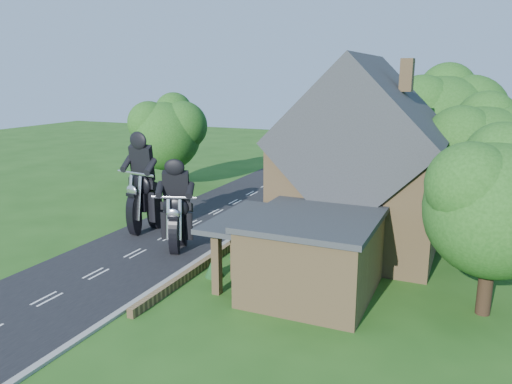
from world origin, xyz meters
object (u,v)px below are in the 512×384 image
at_px(motorcycle_lead, 178,237).
at_px(motorcycle_follow, 145,217).
at_px(garden_wall, 249,233).
at_px(house, 362,169).
at_px(annex, 310,253).

distance_m(motorcycle_lead, motorcycle_follow, 4.08).
distance_m(garden_wall, house, 7.52).
bearing_deg(garden_wall, motorcycle_lead, -124.63).
bearing_deg(annex, house, 84.76).
bearing_deg(house, motorcycle_lead, -152.00).
xyz_separation_m(house, motorcycle_follow, (-12.26, -2.66, -3.44)).
bearing_deg(garden_wall, house, 9.17).
bearing_deg(motorcycle_lead, annex, 147.76).
relative_size(house, motorcycle_lead, 6.37).
height_order(house, motorcycle_follow, house).
height_order(garden_wall, annex, annex).
bearing_deg(house, annex, -95.24).
distance_m(garden_wall, motorcycle_follow, 6.33).
distance_m(garden_wall, motorcycle_lead, 4.43).
relative_size(annex, motorcycle_lead, 4.39).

